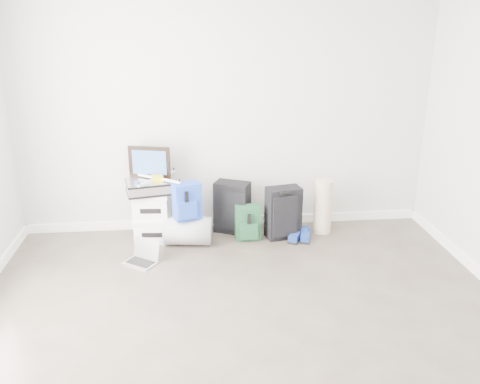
{
  "coord_description": "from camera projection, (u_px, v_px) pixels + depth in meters",
  "views": [
    {
      "loc": [
        -0.4,
        -2.91,
        2.34
      ],
      "look_at": [
        0.09,
        1.9,
        0.61
      ],
      "focal_mm": 38.0,
      "sensor_mm": 36.0,
      "label": 1
    }
  ],
  "objects": [
    {
      "name": "duffel_bag",
      "position": [
        188.0,
        231.0,
        5.36
      ],
      "size": [
        0.53,
        0.37,
        0.3
      ],
      "primitive_type": "cylinder",
      "rotation": [
        0.0,
        1.57,
        -0.14
      ],
      "color": "gray",
      "rests_on": "ground"
    },
    {
      "name": "blue_backpack",
      "position": [
        187.0,
        202.0,
        5.22
      ],
      "size": [
        0.31,
        0.27,
        0.39
      ],
      "rotation": [
        0.0,
        0.0,
        0.34
      ],
      "color": "#1B28B2",
      "rests_on": "duffel_bag"
    },
    {
      "name": "laptop",
      "position": [
        143.0,
        257.0,
        5.01
      ],
      "size": [
        0.38,
        0.36,
        0.22
      ],
      "rotation": [
        0.0,
        0.0,
        -0.62
      ],
      "color": "#BABABF",
      "rests_on": "ground"
    },
    {
      "name": "ground",
      "position": [
        254.0,
        366.0,
        3.55
      ],
      "size": [
        5.0,
        5.0,
        0.0
      ],
      "primitive_type": "plane",
      "color": "#3B322A",
      "rests_on": "ground"
    },
    {
      "name": "drone",
      "position": [
        157.0,
        178.0,
        5.27
      ],
      "size": [
        0.49,
        0.49,
        0.05
      ],
      "rotation": [
        0.0,
        0.0,
        0.16
      ],
      "color": "gold",
      "rests_on": "briefcase"
    },
    {
      "name": "rolled_rug",
      "position": [
        323.0,
        206.0,
        5.62
      ],
      "size": [
        0.2,
        0.2,
        0.6
      ],
      "primitive_type": "cylinder",
      "color": "tan",
      "rests_on": "ground"
    },
    {
      "name": "shoes",
      "position": [
        300.0,
        236.0,
        5.49
      ],
      "size": [
        0.3,
        0.27,
        0.09
      ],
      "rotation": [
        0.0,
        0.0,
        -0.39
      ],
      "color": "black",
      "rests_on": "ground"
    },
    {
      "name": "painting",
      "position": [
        149.0,
        162.0,
        5.32
      ],
      "size": [
        0.44,
        0.14,
        0.34
      ],
      "rotation": [
        0.0,
        0.0,
        -0.26
      ],
      "color": "black",
      "rests_on": "briefcase"
    },
    {
      "name": "room_envelope",
      "position": [
        257.0,
        123.0,
        2.99
      ],
      "size": [
        4.52,
        5.02,
        2.71
      ],
      "color": "beige",
      "rests_on": "ground"
    },
    {
      "name": "briefcase",
      "position": [
        150.0,
        186.0,
        5.31
      ],
      "size": [
        0.53,
        0.43,
        0.14
      ],
      "primitive_type": "cube",
      "rotation": [
        0.0,
        0.0,
        0.19
      ],
      "color": "#B2B2B7",
      "rests_on": "boxes_stack"
    },
    {
      "name": "green_backpack",
      "position": [
        248.0,
        223.0,
        5.48
      ],
      "size": [
        0.27,
        0.21,
        0.38
      ],
      "rotation": [
        0.0,
        0.0,
        0.04
      ],
      "color": "#133521",
      "rests_on": "ground"
    },
    {
      "name": "large_suitcase",
      "position": [
        232.0,
        207.0,
        5.63
      ],
      "size": [
        0.43,
        0.37,
        0.58
      ],
      "rotation": [
        0.0,
        0.0,
        -0.43
      ],
      "color": "black",
      "rests_on": "ground"
    },
    {
      "name": "carry_on",
      "position": [
        283.0,
        213.0,
        5.48
      ],
      "size": [
        0.4,
        0.3,
        0.57
      ],
      "rotation": [
        0.0,
        0.0,
        0.2
      ],
      "color": "black",
      "rests_on": "ground"
    },
    {
      "name": "boxes_stack",
      "position": [
        152.0,
        216.0,
        5.42
      ],
      "size": [
        0.4,
        0.34,
        0.54
      ],
      "rotation": [
        0.0,
        0.0,
        -0.08
      ],
      "color": "silver",
      "rests_on": "ground"
    }
  ]
}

